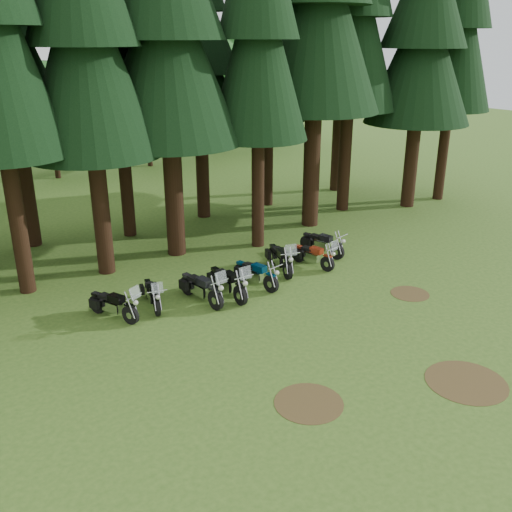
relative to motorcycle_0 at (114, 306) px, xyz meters
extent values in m
plane|color=#3C631F|center=(4.78, -5.49, -0.46)|extent=(120.00, 120.00, 0.00)
cylinder|color=black|center=(-1.51, 4.02, 2.53)|extent=(0.58, 0.58, 5.99)
cylinder|color=black|center=(1.57, 3.92, 2.32)|extent=(0.66, 0.66, 5.57)
cone|color=black|center=(1.57, 3.92, 7.65)|extent=(4.95, 4.95, 6.96)
cylinder|color=black|center=(4.84, 3.96, 2.38)|extent=(0.77, 0.77, 5.70)
cone|color=black|center=(4.84, 3.96, 7.84)|extent=(5.81, 5.81, 7.12)
cylinder|color=black|center=(8.21, 2.54, 2.39)|extent=(0.55, 0.55, 5.71)
cone|color=black|center=(8.21, 2.54, 7.86)|extent=(4.15, 4.15, 7.14)
cylinder|color=black|center=(12.14, 3.28, 2.84)|extent=(0.80, 0.80, 6.62)
cone|color=black|center=(12.14, 3.28, 9.18)|extent=(5.98, 5.98, 8.27)
cylinder|color=black|center=(15.40, 4.12, 2.71)|extent=(0.64, 0.64, 6.35)
cone|color=black|center=(15.40, 4.12, 8.79)|extent=(4.79, 4.79, 7.93)
cylinder|color=black|center=(18.71, 2.34, 2.24)|extent=(0.72, 0.72, 5.41)
cone|color=black|center=(18.71, 2.34, 7.43)|extent=(5.44, 5.44, 6.77)
cylinder|color=black|center=(21.30, 2.14, 2.55)|extent=(0.57, 0.57, 6.03)
cone|color=black|center=(21.30, 2.14, 8.33)|extent=(4.25, 4.25, 7.54)
cylinder|color=black|center=(0.40, 8.92, 2.31)|extent=(0.65, 0.65, 5.55)
cone|color=black|center=(0.40, 8.92, 7.64)|extent=(4.85, 4.85, 6.94)
cylinder|color=black|center=(4.41, 7.46, 2.29)|extent=(0.58, 0.58, 5.52)
cone|color=black|center=(4.41, 7.46, 7.58)|extent=(4.35, 4.35, 6.90)
cylinder|color=black|center=(8.81, 7.76, 1.88)|extent=(0.66, 0.66, 4.70)
cone|color=black|center=(8.81, 7.76, 6.38)|extent=(4.94, 4.94, 5.87)
cone|color=black|center=(8.81, 7.76, 9.15)|extent=(3.95, 3.95, 4.96)
cylinder|color=black|center=(12.85, 7.37, 2.32)|extent=(0.53, 0.53, 5.56)
cone|color=black|center=(12.85, 7.37, 7.65)|extent=(3.94, 3.94, 6.95)
cylinder|color=black|center=(18.14, 7.30, 2.36)|extent=(0.61, 0.61, 5.65)
cone|color=black|center=(18.14, 7.30, 7.77)|extent=(4.59, 4.59, 7.06)
cylinder|color=black|center=(6.09, 21.01, 0.77)|extent=(0.36, 0.36, 2.47)
sphere|color=#1B5A1A|center=(6.09, 21.01, 4.06)|extent=(5.76, 5.76, 5.76)
sphere|color=#1B5A1A|center=(7.08, 20.35, 3.49)|extent=(4.12, 4.12, 4.12)
cylinder|color=black|center=(12.70, 20.48, 1.30)|extent=(0.36, 0.36, 3.52)
sphere|color=#1B5A1A|center=(12.70, 20.48, 5.99)|extent=(8.21, 8.21, 8.21)
sphere|color=#1B5A1A|center=(14.10, 19.54, 5.17)|extent=(5.87, 5.87, 5.87)
cylinder|color=black|center=(19.32, 21.73, 1.00)|extent=(0.36, 0.36, 2.94)
sphere|color=#1B5A1A|center=(19.32, 21.73, 4.92)|extent=(6.86, 6.86, 6.86)
sphere|color=#1B5A1A|center=(20.49, 20.95, 4.24)|extent=(4.90, 4.90, 4.90)
cylinder|color=black|center=(23.86, 21.59, 1.29)|extent=(0.36, 0.36, 3.52)
sphere|color=#1B5A1A|center=(23.86, 21.59, 5.98)|extent=(8.20, 8.20, 8.20)
sphere|color=#1B5A1A|center=(25.27, 20.66, 5.16)|extent=(5.86, 5.86, 5.86)
cylinder|color=#4C3D1E|center=(1.78, -7.49, -0.46)|extent=(1.80, 1.80, 0.01)
cylinder|color=#4C3D1E|center=(9.28, -4.99, -0.46)|extent=(1.40, 1.40, 0.01)
cylinder|color=#4C3D1E|center=(5.78, -9.49, -0.46)|extent=(2.20, 2.20, 0.01)
cylinder|color=black|center=(0.25, -0.70, -0.14)|extent=(0.34, 0.66, 0.65)
cylinder|color=black|center=(-0.26, 0.73, -0.14)|extent=(0.34, 0.66, 0.65)
cube|color=silver|center=(-0.02, 0.06, -0.05)|extent=(0.49, 0.74, 0.33)
cube|color=black|center=(0.05, -0.15, 0.30)|extent=(0.46, 0.61, 0.24)
cube|color=black|center=(-0.10, 0.27, 0.26)|extent=(0.46, 0.61, 0.12)
cube|color=silver|center=(0.34, -0.98, 0.73)|extent=(0.43, 0.25, 0.39)
cylinder|color=black|center=(1.23, -0.70, -0.16)|extent=(0.30, 0.62, 0.61)
cylinder|color=black|center=(1.65, 0.67, -0.16)|extent=(0.30, 0.62, 0.61)
cube|color=silver|center=(1.45, 0.03, -0.08)|extent=(0.44, 0.69, 0.31)
cube|color=black|center=(1.39, -0.17, 0.26)|extent=(0.41, 0.57, 0.22)
cube|color=black|center=(1.51, 0.23, 0.22)|extent=(0.41, 0.57, 0.11)
cube|color=silver|center=(1.14, -0.96, 0.66)|extent=(0.41, 0.23, 0.37)
cylinder|color=black|center=(3.02, -1.58, -0.11)|extent=(0.19, 0.71, 0.70)
cylinder|color=black|center=(2.92, 0.06, -0.11)|extent=(0.19, 0.71, 0.70)
cube|color=silver|center=(2.96, -0.71, -0.02)|extent=(0.34, 0.76, 0.36)
cube|color=black|center=(2.98, -0.95, 0.36)|extent=(0.35, 0.60, 0.25)
cube|color=black|center=(2.95, -0.46, 0.32)|extent=(0.35, 0.60, 0.13)
cube|color=silver|center=(3.04, -1.90, 0.83)|extent=(0.45, 0.16, 0.42)
cylinder|color=black|center=(3.90, -1.81, -0.11)|extent=(0.20, 0.72, 0.71)
cylinder|color=black|center=(4.03, -0.14, -0.11)|extent=(0.20, 0.72, 0.71)
cube|color=silver|center=(3.97, -0.92, -0.01)|extent=(0.36, 0.78, 0.37)
cube|color=black|center=(3.95, -1.17, 0.38)|extent=(0.37, 0.62, 0.26)
cube|color=black|center=(3.99, -0.67, 0.34)|extent=(0.37, 0.62, 0.13)
cube|color=silver|center=(3.88, -2.14, 0.86)|extent=(0.46, 0.17, 0.43)
cylinder|color=black|center=(5.40, -1.70, -0.13)|extent=(0.22, 0.68, 0.67)
cylinder|color=black|center=(5.21, -0.13, -0.13)|extent=(0.22, 0.68, 0.67)
cube|color=silver|center=(5.30, -0.86, -0.04)|extent=(0.37, 0.74, 0.35)
cube|color=#063452|center=(5.33, -1.09, 0.33)|extent=(0.37, 0.59, 0.24)
cube|color=black|center=(5.27, -0.63, 0.29)|extent=(0.37, 0.59, 0.12)
cylinder|color=black|center=(6.70, -1.16, -0.11)|extent=(0.39, 0.72, 0.71)
cylinder|color=black|center=(7.29, 0.40, -0.11)|extent=(0.39, 0.72, 0.71)
cube|color=silver|center=(7.01, -0.33, -0.01)|extent=(0.55, 0.81, 0.37)
cube|color=black|center=(6.93, -0.56, 0.38)|extent=(0.51, 0.67, 0.26)
cube|color=black|center=(7.10, -0.09, 0.33)|extent=(0.51, 0.67, 0.13)
cube|color=silver|center=(6.58, -1.46, 0.85)|extent=(0.47, 0.29, 0.43)
cylinder|color=black|center=(8.45, -1.57, -0.15)|extent=(0.22, 0.64, 0.63)
cylinder|color=black|center=(8.26, -0.11, -0.15)|extent=(0.22, 0.64, 0.63)
cube|color=silver|center=(8.35, -0.79, -0.06)|extent=(0.35, 0.70, 0.32)
cube|color=#A12E16|center=(8.38, -1.01, 0.28)|extent=(0.35, 0.56, 0.23)
cube|color=black|center=(8.32, -0.57, 0.24)|extent=(0.35, 0.56, 0.11)
cube|color=silver|center=(8.49, -1.86, 0.70)|extent=(0.41, 0.17, 0.38)
cylinder|color=black|center=(9.71, -0.89, -0.13)|extent=(0.24, 0.69, 0.68)
cylinder|color=black|center=(9.48, 0.68, -0.13)|extent=(0.24, 0.69, 0.68)
cube|color=silver|center=(9.59, -0.06, -0.03)|extent=(0.39, 0.75, 0.35)
cube|color=black|center=(9.62, -0.29, 0.34)|extent=(0.39, 0.60, 0.25)
cube|color=black|center=(9.55, 0.18, 0.29)|extent=(0.39, 0.60, 0.12)
camera|label=1|loc=(-6.97, -16.19, 8.33)|focal=40.00mm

